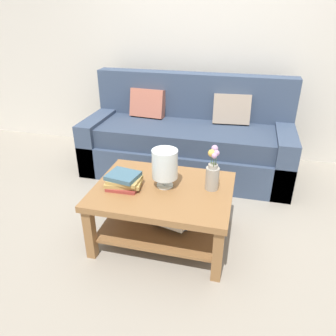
{
  "coord_description": "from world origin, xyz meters",
  "views": [
    {
      "loc": [
        0.56,
        -2.35,
        1.74
      ],
      "look_at": [
        0.0,
        -0.14,
        0.58
      ],
      "focal_mm": 34.25,
      "sensor_mm": 36.0,
      "label": 1
    }
  ],
  "objects_px": {
    "couch": "(188,140)",
    "book_stack_main": "(124,181)",
    "coffee_table": "(164,203)",
    "glass_hurricane_vase": "(165,165)",
    "flower_pitcher": "(213,173)"
  },
  "relations": [
    {
      "from": "couch",
      "to": "book_stack_main",
      "type": "bearing_deg",
      "value": -99.99
    },
    {
      "from": "coffee_table",
      "to": "glass_hurricane_vase",
      "type": "height_order",
      "value": "glass_hurricane_vase"
    },
    {
      "from": "flower_pitcher",
      "to": "book_stack_main",
      "type": "bearing_deg",
      "value": -167.9
    },
    {
      "from": "couch",
      "to": "coffee_table",
      "type": "height_order",
      "value": "couch"
    },
    {
      "from": "book_stack_main",
      "to": "flower_pitcher",
      "type": "distance_m",
      "value": 0.68
    },
    {
      "from": "glass_hurricane_vase",
      "to": "flower_pitcher",
      "type": "xyz_separation_m",
      "value": [
        0.36,
        0.05,
        -0.05
      ]
    },
    {
      "from": "book_stack_main",
      "to": "coffee_table",
      "type": "bearing_deg",
      "value": 10.65
    },
    {
      "from": "couch",
      "to": "book_stack_main",
      "type": "relative_size",
      "value": 7.79
    },
    {
      "from": "couch",
      "to": "glass_hurricane_vase",
      "type": "bearing_deg",
      "value": -87.09
    },
    {
      "from": "book_stack_main",
      "to": "glass_hurricane_vase",
      "type": "bearing_deg",
      "value": 17.01
    },
    {
      "from": "couch",
      "to": "book_stack_main",
      "type": "xyz_separation_m",
      "value": [
        -0.24,
        -1.36,
        0.17
      ]
    },
    {
      "from": "couch",
      "to": "flower_pitcher",
      "type": "distance_m",
      "value": 1.31
    },
    {
      "from": "couch",
      "to": "glass_hurricane_vase",
      "type": "xyz_separation_m",
      "value": [
        0.06,
        -1.26,
        0.3
      ]
    },
    {
      "from": "book_stack_main",
      "to": "flower_pitcher",
      "type": "bearing_deg",
      "value": 12.1
    },
    {
      "from": "coffee_table",
      "to": "book_stack_main",
      "type": "relative_size",
      "value": 3.64
    }
  ]
}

